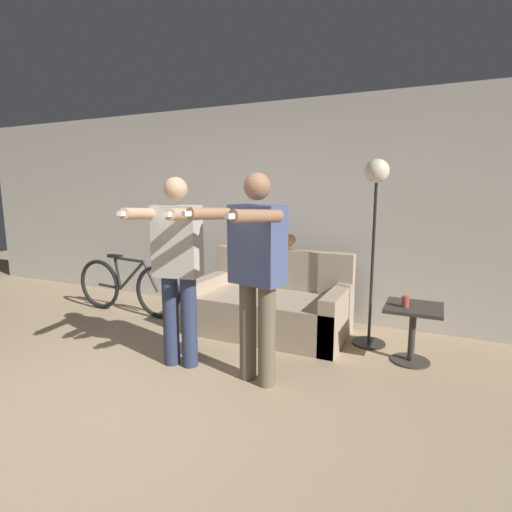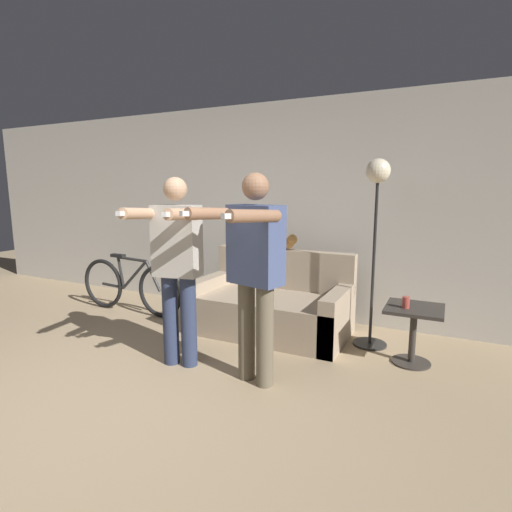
# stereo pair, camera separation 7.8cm
# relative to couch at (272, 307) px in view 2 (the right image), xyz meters

# --- Properties ---
(ground_plane) EXTENTS (16.00, 16.00, 0.00)m
(ground_plane) POSITION_rel_couch_xyz_m (-0.47, -2.11, -0.27)
(ground_plane) COLOR tan
(wall_back) EXTENTS (10.00, 0.05, 2.60)m
(wall_back) POSITION_rel_couch_xyz_m (-0.47, 0.69, 1.03)
(wall_back) COLOR beige
(wall_back) RESTS_ON ground_plane
(couch) EXTENTS (1.67, 0.91, 0.88)m
(couch) POSITION_rel_couch_xyz_m (0.00, 0.00, 0.00)
(couch) COLOR tan
(couch) RESTS_ON ground_plane
(person_left) EXTENTS (0.55, 0.73, 1.67)m
(person_left) POSITION_rel_couch_xyz_m (-0.39, -1.15, 0.68)
(person_left) COLOR #2D3856
(person_left) RESTS_ON ground_plane
(person_right) EXTENTS (0.61, 0.76, 1.69)m
(person_right) POSITION_rel_couch_xyz_m (0.35, -1.15, 0.71)
(person_right) COLOR #6B604C
(person_right) RESTS_ON ground_plane
(cat) EXTENTS (0.43, 0.13, 0.18)m
(cat) POSITION_rel_couch_xyz_m (-0.00, 0.34, 0.68)
(cat) COLOR tan
(cat) RESTS_ON couch
(floor_lamp) EXTENTS (0.33, 0.33, 1.85)m
(floor_lamp) POSITION_rel_couch_xyz_m (1.06, 0.08, 1.14)
(floor_lamp) COLOR black
(floor_lamp) RESTS_ON ground_plane
(side_table) EXTENTS (0.49, 0.49, 0.53)m
(side_table) POSITION_rel_couch_xyz_m (1.48, -0.20, 0.11)
(side_table) COLOR #38332D
(side_table) RESTS_ON ground_plane
(cup) EXTENTS (0.06, 0.06, 0.10)m
(cup) POSITION_rel_couch_xyz_m (1.41, -0.27, 0.31)
(cup) COLOR #B7473D
(cup) RESTS_ON side_table
(bicycle) EXTENTS (1.61, 0.07, 0.75)m
(bicycle) POSITION_rel_couch_xyz_m (-1.90, -0.15, 0.07)
(bicycle) COLOR black
(bicycle) RESTS_ON ground_plane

